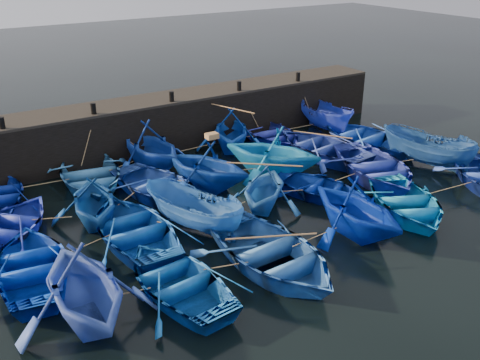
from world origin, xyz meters
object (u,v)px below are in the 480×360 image
wooden_crate (212,136)px  boat_13 (33,265)px  boat_8 (158,186)px  boat_20 (83,286)px

wooden_crate → boat_13: bearing=-159.7°
boat_8 → boat_20: 8.25m
boat_13 → wooden_crate: (8.39, 3.10, 1.86)m
boat_8 → wooden_crate: size_ratio=9.86×
boat_20 → boat_8: bearing=52.2°
boat_13 → boat_20: 3.19m
boat_20 → wooden_crate: wooden_crate is taller
boat_8 → boat_13: 6.81m
boat_13 → boat_20: size_ratio=1.08×
boat_13 → wooden_crate: bearing=-151.2°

